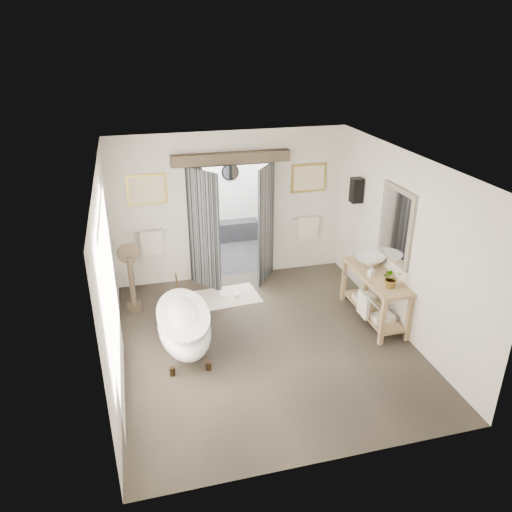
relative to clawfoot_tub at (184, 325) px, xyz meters
name	(u,v)px	position (x,y,z in m)	size (l,w,h in m)	color
ground_plane	(265,342)	(1.26, -0.17, -0.43)	(5.00, 5.00, 0.00)	#4B4335
room_shell	(266,238)	(1.22, -0.29, 1.43)	(4.52, 5.02, 2.91)	silver
shower_room	(218,209)	(1.26, 3.83, 0.48)	(2.22, 2.01, 2.51)	black
back_wall_dressing	(233,204)	(1.26, 2.15, 1.14)	(3.82, 0.74, 2.52)	black
clawfoot_tub	(184,325)	(0.00, 0.00, 0.00)	(0.80, 1.79, 0.87)	#3C2B18
vanity	(374,293)	(3.21, 0.05, 0.08)	(0.57, 1.60, 0.85)	tan
pedestal_mirror	(132,282)	(-0.72, 1.43, 0.12)	(0.37, 0.24, 1.27)	brown
rug	(226,297)	(0.94, 1.44, -0.42)	(1.20, 0.80, 0.01)	beige
slippers	(229,294)	(1.01, 1.48, -0.39)	(0.36, 0.28, 0.05)	silver
basin	(370,260)	(3.29, 0.44, 0.51)	(0.53, 0.53, 0.18)	white
plant	(392,278)	(3.23, -0.40, 0.59)	(0.29, 0.26, 0.33)	gray
soap_bottle_a	(371,271)	(3.10, 0.03, 0.51)	(0.08, 0.08, 0.18)	gray
soap_bottle_b	(359,255)	(3.21, 0.72, 0.50)	(0.12, 0.12, 0.15)	gray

